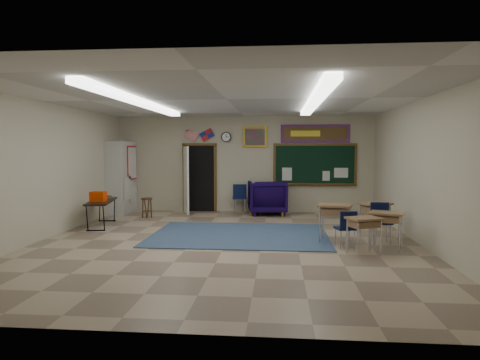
# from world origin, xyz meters

# --- Properties ---
(floor) EXTENTS (9.00, 9.00, 0.00)m
(floor) POSITION_xyz_m (0.00, 0.00, 0.00)
(floor) COLOR tan
(floor) RESTS_ON ground
(back_wall) EXTENTS (8.00, 0.04, 3.00)m
(back_wall) POSITION_xyz_m (0.00, 4.50, 1.50)
(back_wall) COLOR #AEA88D
(back_wall) RESTS_ON floor
(front_wall) EXTENTS (8.00, 0.04, 3.00)m
(front_wall) POSITION_xyz_m (0.00, -4.50, 1.50)
(front_wall) COLOR #AEA88D
(front_wall) RESTS_ON floor
(left_wall) EXTENTS (0.04, 9.00, 3.00)m
(left_wall) POSITION_xyz_m (-4.00, 0.00, 1.50)
(left_wall) COLOR #AEA88D
(left_wall) RESTS_ON floor
(right_wall) EXTENTS (0.04, 9.00, 3.00)m
(right_wall) POSITION_xyz_m (4.00, 0.00, 1.50)
(right_wall) COLOR #AEA88D
(right_wall) RESTS_ON floor
(ceiling) EXTENTS (8.00, 9.00, 0.04)m
(ceiling) POSITION_xyz_m (0.00, 0.00, 3.00)
(ceiling) COLOR silver
(ceiling) RESTS_ON back_wall
(area_rug) EXTENTS (4.00, 3.00, 0.02)m
(area_rug) POSITION_xyz_m (0.20, 0.80, 0.01)
(area_rug) COLOR #334762
(area_rug) RESTS_ON floor
(fluorescent_strips) EXTENTS (3.86, 6.00, 0.10)m
(fluorescent_strips) POSITION_xyz_m (0.00, 0.00, 2.94)
(fluorescent_strips) COLOR white
(fluorescent_strips) RESTS_ON ceiling
(doorway) EXTENTS (1.10, 0.89, 2.16)m
(doorway) POSITION_xyz_m (-1.50, 4.35, 1.06)
(doorway) COLOR black
(doorway) RESTS_ON back_wall
(chalkboard) EXTENTS (2.55, 0.14, 1.30)m
(chalkboard) POSITION_xyz_m (2.20, 4.46, 1.46)
(chalkboard) COLOR #513917
(chalkboard) RESTS_ON back_wall
(bulletin_board) EXTENTS (2.10, 0.05, 0.55)m
(bulletin_board) POSITION_xyz_m (2.20, 4.47, 2.45)
(bulletin_board) COLOR #AA190E
(bulletin_board) RESTS_ON back_wall
(framed_art_print) EXTENTS (0.75, 0.05, 0.65)m
(framed_art_print) POSITION_xyz_m (0.35, 4.47, 2.35)
(framed_art_print) COLOR olive
(framed_art_print) RESTS_ON back_wall
(wall_clock) EXTENTS (0.32, 0.05, 0.32)m
(wall_clock) POSITION_xyz_m (-0.55, 4.47, 2.35)
(wall_clock) COLOR black
(wall_clock) RESTS_ON back_wall
(wall_flags) EXTENTS (1.16, 0.06, 0.70)m
(wall_flags) POSITION_xyz_m (-1.40, 4.44, 2.48)
(wall_flags) COLOR red
(wall_flags) RESTS_ON back_wall
(storage_cabinet) EXTENTS (0.59, 1.25, 2.20)m
(storage_cabinet) POSITION_xyz_m (-3.71, 3.85, 1.10)
(storage_cabinet) COLOR #B1B1AC
(storage_cabinet) RESTS_ON floor
(wingback_armchair) EXTENTS (1.24, 1.26, 1.02)m
(wingback_armchair) POSITION_xyz_m (0.75, 4.03, 0.51)
(wingback_armchair) COLOR black
(wingback_armchair) RESTS_ON floor
(student_chair_reading) EXTENTS (0.51, 0.51, 0.91)m
(student_chair_reading) POSITION_xyz_m (-0.10, 4.15, 0.46)
(student_chair_reading) COLOR black
(student_chair_reading) RESTS_ON floor
(student_chair_desk_a) EXTENTS (0.46, 0.46, 0.76)m
(student_chair_desk_a) POSITION_xyz_m (2.41, -0.29, 0.38)
(student_chair_desk_a) COLOR black
(student_chair_desk_a) RESTS_ON floor
(student_chair_desk_b) EXTENTS (0.42, 0.42, 0.84)m
(student_chair_desk_b) POSITION_xyz_m (3.23, 0.21, 0.42)
(student_chair_desk_b) COLOR black
(student_chair_desk_b) RESTS_ON floor
(student_desk_front_left) EXTENTS (0.78, 0.66, 0.81)m
(student_desk_front_left) POSITION_xyz_m (2.27, 0.20, 0.45)
(student_desk_front_left) COLOR brown
(student_desk_front_left) RESTS_ON floor
(student_desk_front_right) EXTENTS (0.80, 0.77, 0.77)m
(student_desk_front_right) POSITION_xyz_m (3.25, 0.88, 0.43)
(student_desk_front_right) COLOR brown
(student_desk_front_right) RESTS_ON floor
(student_desk_back_left) EXTENTS (0.71, 0.64, 0.71)m
(student_desk_back_left) POSITION_xyz_m (2.67, -0.84, 0.39)
(student_desk_back_left) COLOR brown
(student_desk_back_left) RESTS_ON floor
(student_desk_back_right) EXTENTS (0.75, 0.66, 0.74)m
(student_desk_back_right) POSITION_xyz_m (3.19, -0.37, 0.42)
(student_desk_back_right) COLOR brown
(student_desk_back_right) RESTS_ON floor
(folding_table) EXTENTS (0.84, 1.67, 0.91)m
(folding_table) POSITION_xyz_m (-3.43, 1.65, 0.36)
(folding_table) COLOR black
(folding_table) RESTS_ON floor
(wooden_stool) EXTENTS (0.32, 0.32, 0.57)m
(wooden_stool) POSITION_xyz_m (-2.68, 3.05, 0.29)
(wooden_stool) COLOR #4A3216
(wooden_stool) RESTS_ON floor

